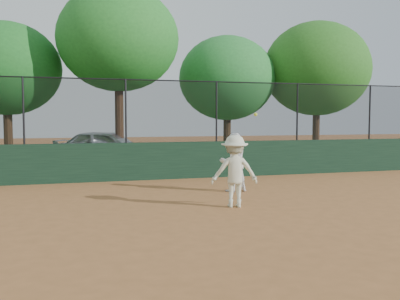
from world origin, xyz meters
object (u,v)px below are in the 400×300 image
object	(u,v)px
player_main	(235,171)
parked_car	(108,148)
tree_1	(6,69)
tree_4	(317,69)
tree_2	(118,39)
tree_3	(227,78)
player_second	(233,162)

from	to	relation	value
player_main	parked_car	bearing A→B (deg)	101.46
tree_1	tree_4	bearing A→B (deg)	-0.72
tree_2	tree_4	world-z (taller)	tree_2
tree_2	tree_3	xyz separation A→B (m)	(5.37, 1.72, -1.30)
player_second	player_main	xyz separation A→B (m)	(-0.73, -2.00, 0.01)
parked_car	tree_3	distance (m)	6.82
player_second	tree_3	world-z (taller)	tree_3
player_second	tree_2	world-z (taller)	tree_2
player_main	tree_1	distance (m)	12.70
tree_1	player_second	bearing A→B (deg)	-52.99
tree_4	player_second	bearing A→B (deg)	-131.84
tree_3	parked_car	bearing A→B (deg)	-164.38
player_main	tree_3	size ratio (longest dim) A/B	0.35
parked_car	tree_3	size ratio (longest dim) A/B	0.75
parked_car	player_main	bearing A→B (deg)	-143.26
player_second	tree_2	bearing A→B (deg)	-77.96
player_second	tree_2	xyz separation A→B (m)	(-2.20, 7.46, 4.41)
tree_2	parked_car	bearing A→B (deg)	168.85
tree_1	tree_3	world-z (taller)	tree_3
tree_2	tree_3	size ratio (longest dim) A/B	1.24
player_main	tree_4	size ratio (longest dim) A/B	0.31
player_second	tree_2	size ratio (longest dim) A/B	0.21
player_main	tree_2	xyz separation A→B (m)	(-1.47, 9.46, 4.40)
parked_car	player_second	distance (m)	8.01
tree_1	tree_4	distance (m)	14.33
player_second	tree_4	xyz separation A→B (m)	(7.70, 8.60, 3.64)
tree_4	tree_2	bearing A→B (deg)	-173.42
parked_car	tree_2	bearing A→B (deg)	-75.87
parked_car	player_main	distance (m)	9.75
player_main	tree_1	xyz separation A→B (m)	(-5.89, 10.78, 3.21)
tree_2	tree_4	size ratio (longest dim) A/B	1.09
tree_1	tree_2	world-z (taller)	tree_2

